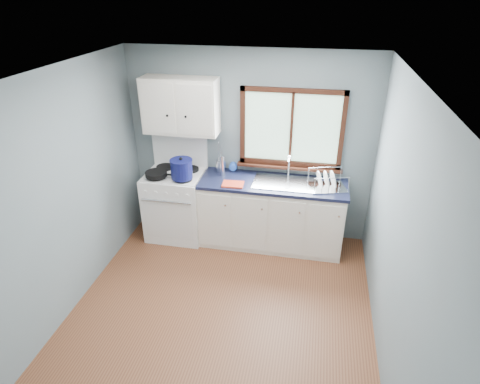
% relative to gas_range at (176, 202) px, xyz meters
% --- Properties ---
extents(floor, '(3.20, 3.60, 0.02)m').
position_rel_gas_range_xyz_m(floor, '(0.95, -1.47, -0.50)').
color(floor, brown).
rests_on(floor, ground).
extents(ceiling, '(3.20, 3.60, 0.02)m').
position_rel_gas_range_xyz_m(ceiling, '(0.95, -1.47, 2.02)').
color(ceiling, white).
rests_on(ceiling, wall_back).
extents(wall_back, '(3.20, 0.02, 2.50)m').
position_rel_gas_range_xyz_m(wall_back, '(0.95, 0.34, 0.76)').
color(wall_back, slate).
rests_on(wall_back, ground).
extents(wall_left, '(0.02, 3.60, 2.50)m').
position_rel_gas_range_xyz_m(wall_left, '(-0.66, -1.47, 0.76)').
color(wall_left, slate).
rests_on(wall_left, ground).
extents(wall_right, '(0.02, 3.60, 2.50)m').
position_rel_gas_range_xyz_m(wall_right, '(2.56, -1.47, 0.76)').
color(wall_right, slate).
rests_on(wall_right, ground).
extents(gas_range, '(0.76, 0.69, 1.36)m').
position_rel_gas_range_xyz_m(gas_range, '(0.00, 0.00, 0.00)').
color(gas_range, white).
rests_on(gas_range, floor).
extents(base_cabinets, '(1.85, 0.60, 0.88)m').
position_rel_gas_range_xyz_m(base_cabinets, '(1.31, 0.02, -0.08)').
color(base_cabinets, white).
rests_on(base_cabinets, floor).
extents(countertop, '(1.89, 0.64, 0.04)m').
position_rel_gas_range_xyz_m(countertop, '(1.31, 0.02, 0.41)').
color(countertop, black).
rests_on(countertop, base_cabinets).
extents(sink, '(0.84, 0.46, 0.44)m').
position_rel_gas_range_xyz_m(sink, '(1.49, 0.02, 0.37)').
color(sink, silver).
rests_on(sink, countertop).
extents(window, '(1.36, 0.10, 1.03)m').
position_rel_gas_range_xyz_m(window, '(1.48, 0.30, 0.98)').
color(window, '#9EC6A8').
rests_on(window, wall_back).
extents(upper_cabinets, '(0.95, 0.35, 0.70)m').
position_rel_gas_range_xyz_m(upper_cabinets, '(0.10, 0.15, 1.31)').
color(upper_cabinets, white).
rests_on(upper_cabinets, wall_back).
extents(skillet, '(0.43, 0.30, 0.06)m').
position_rel_gas_range_xyz_m(skillet, '(-0.17, -0.17, 0.49)').
color(skillet, black).
rests_on(skillet, gas_range).
extents(stockpot, '(0.36, 0.36, 0.28)m').
position_rel_gas_range_xyz_m(stockpot, '(0.17, -0.16, 0.59)').
color(stockpot, '#0E1147').
rests_on(stockpot, gas_range).
extents(utensil_crock, '(0.16, 0.16, 0.41)m').
position_rel_gas_range_xyz_m(utensil_crock, '(0.58, 0.21, 0.51)').
color(utensil_crock, silver).
rests_on(utensil_crock, countertop).
extents(thermos, '(0.06, 0.06, 0.27)m').
position_rel_gas_range_xyz_m(thermos, '(0.63, 0.10, 0.56)').
color(thermos, silver).
rests_on(thermos, countertop).
extents(soap_bottle, '(0.12, 0.12, 0.28)m').
position_rel_gas_range_xyz_m(soap_bottle, '(0.75, 0.23, 0.57)').
color(soap_bottle, blue).
rests_on(soap_bottle, countertop).
extents(dish_towel, '(0.27, 0.20, 0.02)m').
position_rel_gas_range_xyz_m(dish_towel, '(0.83, -0.16, 0.44)').
color(dish_towel, red).
rests_on(dish_towel, countertop).
extents(dish_rack, '(0.51, 0.44, 0.23)m').
position_rel_gas_range_xyz_m(dish_rack, '(1.98, -0.02, 0.49)').
color(dish_rack, silver).
rests_on(dish_rack, countertop).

